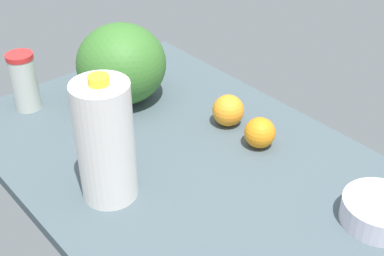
{
  "coord_description": "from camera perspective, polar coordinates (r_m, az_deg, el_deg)",
  "views": [
    {
      "loc": [
        79.15,
        -66.68,
        81.69
      ],
      "look_at": [
        0.0,
        0.0,
        13.0
      ],
      "focal_mm": 50.0,
      "sensor_mm": 36.0,
      "label": 1
    }
  ],
  "objects": [
    {
      "name": "countertop",
      "position": [
        1.31,
        0.0,
        -4.2
      ],
      "size": [
        120.0,
        76.0,
        3.0
      ],
      "primitive_type": "cube",
      "color": "#44545B",
      "rests_on": "ground"
    },
    {
      "name": "watermelon",
      "position": [
        1.51,
        -7.54,
        6.81
      ],
      "size": [
        25.07,
        25.07,
        22.52
      ],
      "primitive_type": "ellipsoid",
      "color": "#38712B",
      "rests_on": "countertop"
    },
    {
      "name": "milk_jug",
      "position": [
        1.14,
        -9.23,
        -1.46
      ],
      "size": [
        12.34,
        12.34,
        29.72
      ],
      "color": "white",
      "rests_on": "countertop"
    },
    {
      "name": "tumbler_cup",
      "position": [
        1.54,
        -17.47,
        4.76
      ],
      "size": [
        7.35,
        7.35,
        16.6
      ],
      "color": "beige",
      "rests_on": "countertop"
    },
    {
      "name": "mixing_bowl",
      "position": [
        1.19,
        19.35,
        -8.37
      ],
      "size": [
        15.94,
        15.94,
        5.34
      ],
      "primitive_type": "cylinder",
      "color": "silver",
      "rests_on": "countertop"
    },
    {
      "name": "orange_by_jug",
      "position": [
        1.42,
        3.88,
        1.88
      ],
      "size": [
        8.5,
        8.5,
        8.5
      ],
      "primitive_type": "sphere",
      "color": "orange",
      "rests_on": "countertop"
    },
    {
      "name": "orange_near_front",
      "position": [
        1.34,
        7.25,
        -0.5
      ],
      "size": [
        7.87,
        7.87,
        7.87
      ],
      "primitive_type": "sphere",
      "color": "orange",
      "rests_on": "countertop"
    }
  ]
}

